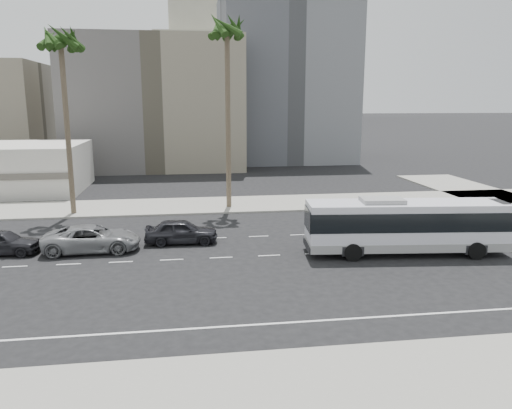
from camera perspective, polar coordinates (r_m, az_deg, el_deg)
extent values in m
plane|color=black|center=(31.50, 6.95, -5.66)|extent=(700.00, 700.00, 0.00)
cube|color=gray|center=(46.15, 2.02, 0.15)|extent=(120.00, 7.00, 0.15)
cube|color=gray|center=(18.23, 20.34, -19.84)|extent=(120.00, 7.00, 0.15)
cube|color=#645F59|center=(74.10, -11.42, 11.30)|extent=(24.00, 18.00, 18.00)
cube|color=#575A60|center=(82.62, 3.18, 14.32)|extent=(20.00, 20.00, 26.00)
cube|color=beige|center=(279.33, -7.04, 14.36)|extent=(42.00, 42.00, 44.00)
cube|color=beige|center=(283.59, -7.25, 22.05)|extent=(26.00, 26.00, 32.00)
cube|color=#515662|center=(265.57, 3.66, 17.36)|extent=(26.00, 26.00, 70.00)
cube|color=#515662|center=(300.01, 7.31, 15.70)|extent=(22.00, 22.00, 60.00)
cube|color=silver|center=(32.22, 16.97, -2.16)|extent=(12.57, 3.91, 2.77)
cube|color=black|center=(32.13, 17.01, -1.51)|extent=(12.63, 3.98, 1.17)
cube|color=gray|center=(32.52, 16.84, -4.25)|extent=(12.59, 3.95, 0.53)
cube|color=gray|center=(31.26, 14.47, 0.37)|extent=(2.71, 1.95, 0.32)
cube|color=#262628|center=(34.83, 25.87, 0.25)|extent=(0.82, 1.97, 0.32)
cylinder|color=black|center=(33.28, 24.00, -4.71)|extent=(1.07, 0.32, 1.07)
cylinder|color=black|center=(35.52, 21.70, -3.52)|extent=(1.07, 0.32, 1.07)
cylinder|color=black|center=(30.01, 11.59, -5.64)|extent=(1.07, 0.32, 1.07)
cylinder|color=black|center=(32.48, 9.99, -4.23)|extent=(1.07, 0.32, 1.07)
imported|color=black|center=(33.70, -8.62, -3.07)|extent=(2.11, 4.92, 1.66)
imported|color=gray|center=(33.23, -18.42, -3.76)|extent=(2.96, 6.11, 1.67)
imported|color=black|center=(34.81, -27.35, -3.87)|extent=(2.31, 4.83, 1.59)
cylinder|color=brown|center=(43.47, -3.25, 9.31)|extent=(0.41, 0.41, 15.03)
cylinder|color=brown|center=(43.65, -20.94, 7.80)|extent=(0.44, 0.44, 13.86)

